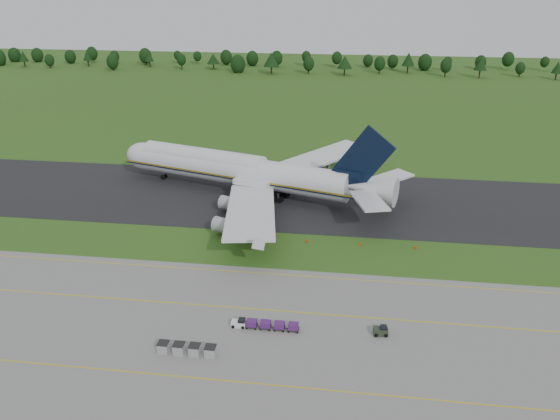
# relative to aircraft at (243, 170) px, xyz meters

# --- Properties ---
(ground) EXTENTS (600.00, 600.00, 0.00)m
(ground) POSITION_rel_aircraft_xyz_m (9.68, -30.41, -6.13)
(ground) COLOR #2C5318
(ground) RESTS_ON ground
(apron) EXTENTS (300.00, 52.00, 0.06)m
(apron) POSITION_rel_aircraft_xyz_m (9.68, -64.41, -6.10)
(apron) COLOR slate
(apron) RESTS_ON ground
(taxiway) EXTENTS (300.00, 40.00, 0.08)m
(taxiway) POSITION_rel_aircraft_xyz_m (9.68, -2.41, -6.09)
(taxiway) COLOR black
(taxiway) RESTS_ON ground
(apron_markings) EXTENTS (300.00, 30.20, 0.01)m
(apron_markings) POSITION_rel_aircraft_xyz_m (9.68, -57.39, -6.07)
(apron_markings) COLOR gold
(apron_markings) RESTS_ON apron
(tree_line) EXTENTS (529.50, 22.13, 11.86)m
(tree_line) POSITION_rel_aircraft_xyz_m (-8.56, 187.80, 0.01)
(tree_line) COLOR black
(tree_line) RESTS_ON ground
(aircraft) EXTENTS (76.45, 71.31, 21.47)m
(aircraft) POSITION_rel_aircraft_xyz_m (0.00, 0.00, 0.00)
(aircraft) COLOR silver
(aircraft) RESTS_ON ground
(baggage_train) EXTENTS (10.91, 1.39, 1.34)m
(baggage_train) POSITION_rel_aircraft_xyz_m (14.65, -57.60, -5.36)
(baggage_train) COLOR silver
(baggage_train) RESTS_ON apron
(utility_cart) EXTENTS (2.31, 1.54, 1.21)m
(utility_cart) POSITION_rel_aircraft_xyz_m (33.05, -56.82, -5.48)
(utility_cart) COLOR #283021
(utility_cart) RESTS_ON apron
(uld_row) EXTENTS (8.87, 1.67, 1.65)m
(uld_row) POSITION_rel_aircraft_xyz_m (4.29, -65.41, -5.24)
(uld_row) COLOR gray
(uld_row) RESTS_ON apron
(edge_markers) EXTENTS (34.17, 0.30, 0.60)m
(edge_markers) POSITION_rel_aircraft_xyz_m (24.47, -26.23, -5.86)
(edge_markers) COLOR #DE3907
(edge_markers) RESTS_ON ground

